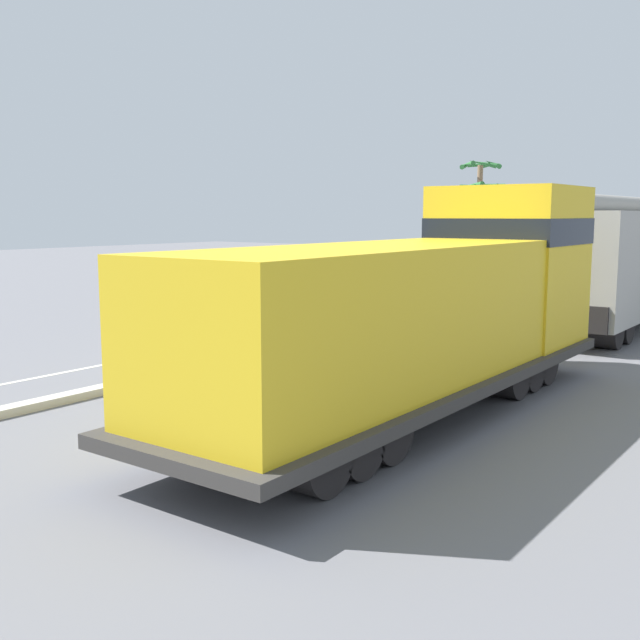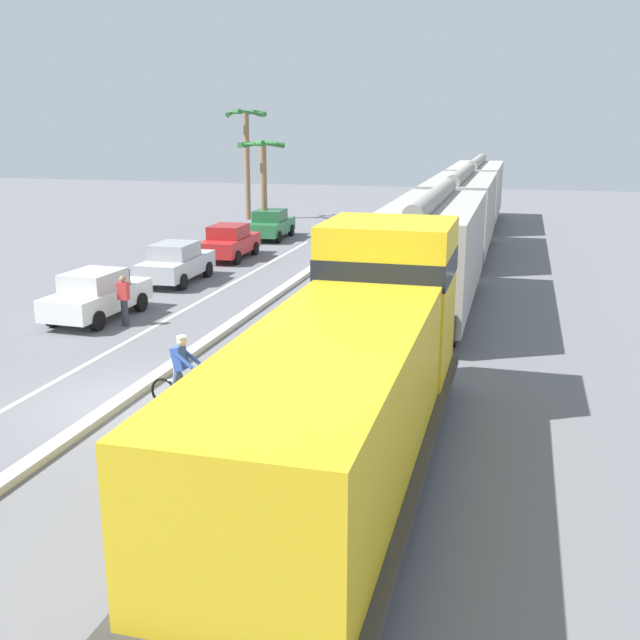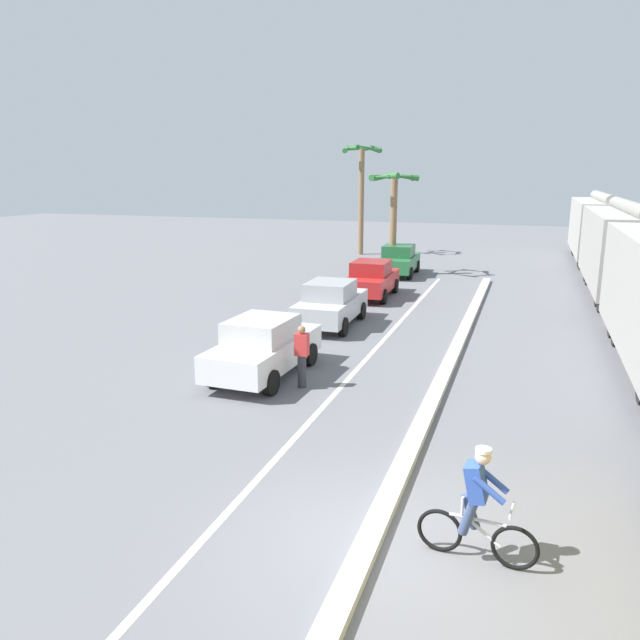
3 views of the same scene
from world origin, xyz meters
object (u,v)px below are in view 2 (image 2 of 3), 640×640
pedestrian_by_cars (124,300)px  cyclist (182,374)px  palm_tree_far (263,162)px  parked_car_red (230,242)px  locomotive (353,377)px  parked_car_green (271,224)px  parked_car_silver (176,262)px  parked_car_white (97,295)px  hopper_car_trailing (476,191)px  hopper_car_lead (432,252)px  hopper_car_middle (460,213)px  palm_tree_near (246,137)px

pedestrian_by_cars → cyclist: bearing=-51.4°
palm_tree_far → parked_car_red: bearing=-86.1°
locomotive → parked_car_green: bearing=111.7°
parked_car_red → parked_car_silver: bearing=-91.1°
parked_car_silver → locomotive: bearing=-54.0°
parked_car_green → parked_car_white: bearing=-90.0°
parked_car_red → cyclist: bearing=-71.6°
hopper_car_trailing → hopper_car_lead: bearing=-90.0°
hopper_car_middle → cyclist: size_ratio=6.18×
hopper_car_middle → parked_car_green: (-10.49, 2.62, -1.26)m
hopper_car_lead → hopper_car_trailing: same height
locomotive → hopper_car_lead: locomotive is taller
hopper_car_lead → parked_car_green: size_ratio=2.49×
cyclist → pedestrian_by_cars: bearing=128.6°
parked_car_white → hopper_car_middle: bearing=55.5°
parked_car_red → parked_car_white: bearing=-90.5°
pedestrian_by_cars → parked_car_green: bearing=94.0°
locomotive → hopper_car_middle: size_ratio=1.10×
locomotive → hopper_car_middle: bearing=90.0°
palm_tree_near → pedestrian_by_cars: 27.08m
palm_tree_near → parked_car_red: bearing=-73.1°
parked_car_red → parked_car_green: size_ratio=1.00×
parked_car_white → hopper_car_lead: bearing=19.2°
parked_car_green → palm_tree_far: size_ratio=0.79×
parked_car_red → hopper_car_lead: bearing=-37.1°
hopper_car_middle → parked_car_red: hopper_car_middle is taller
parked_car_red → palm_tree_near: bearing=106.9°
parked_car_silver → pedestrian_by_cars: same height
parked_car_white → palm_tree_near: 26.34m
parked_car_silver → palm_tree_near: size_ratio=0.59×
locomotive → pedestrian_by_cars: size_ratio=7.17×
locomotive → parked_car_red: (-10.39, 20.01, -0.98)m
parked_car_red → palm_tree_near: (-4.27, 14.10, 4.52)m
locomotive → hopper_car_lead: (-0.00, 12.16, 0.28)m
palm_tree_near → pedestrian_by_cars: palm_tree_near is taller
parked_car_silver → palm_tree_near: bearing=102.0°
parked_car_silver → parked_car_green: size_ratio=0.99×
hopper_car_middle → pedestrian_by_cars: 18.31m
parked_car_green → pedestrian_by_cars: size_ratio=2.63×
parked_car_silver → cyclist: (6.14, -12.57, 0.00)m
cyclist → pedestrian_by_cars: 7.76m
hopper_car_lead → pedestrian_by_cars: hopper_car_lead is taller
palm_tree_near → palm_tree_far: bearing=-63.8°
hopper_car_trailing → pedestrian_by_cars: hopper_car_trailing is taller
hopper_car_lead → palm_tree_far: palm_tree_far is taller
parked_car_green → hopper_car_lead: bearing=-53.6°
cyclist → palm_tree_far: 25.46m
palm_tree_far → pedestrian_by_cars: size_ratio=3.34×
hopper_car_lead → hopper_car_middle: size_ratio=1.00×
parked_car_white → parked_car_red: bearing=89.5°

